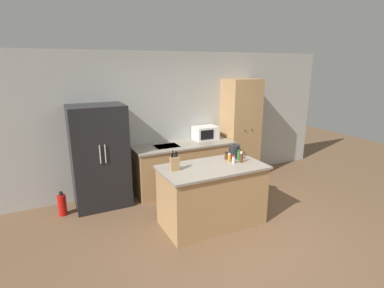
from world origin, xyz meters
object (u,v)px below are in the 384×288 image
refrigerator (100,157)px  spice_bottle_green_herb (229,158)px  knife_block (175,163)px  pantry_cabinet (241,129)px  spice_bottle_pale_salt (234,160)px  fire_extinguisher (62,205)px  microwave (205,133)px  spice_bottle_tall_dark (239,155)px  kettle (234,151)px  spice_bottle_short_red (241,157)px  spice_bottle_amber_oil (226,156)px

refrigerator → spice_bottle_green_herb: (1.73, -1.31, 0.11)m
spice_bottle_green_herb → knife_block: bearing=-179.4°
pantry_cabinet → spice_bottle_pale_salt: bearing=-128.3°
knife_block → fire_extinguisher: size_ratio=0.74×
spice_bottle_pale_salt → fire_extinguisher: (-2.39, 1.30, -0.80)m
microwave → spice_bottle_tall_dark: (-0.21, -1.46, -0.04)m
refrigerator → pantry_cabinet: size_ratio=0.83×
refrigerator → knife_block: (0.81, -1.32, 0.16)m
fire_extinguisher → microwave: bearing=5.3°
pantry_cabinet → kettle: pantry_cabinet is taller
spice_bottle_pale_salt → microwave: bearing=76.6°
spice_bottle_short_red → kettle: kettle is taller
knife_block → spice_bottle_tall_dark: size_ratio=1.93×
spice_bottle_pale_salt → fire_extinguisher: size_ratio=0.30×
spice_bottle_amber_oil → fire_extinguisher: (-2.40, 1.09, -0.80)m
spice_bottle_short_red → spice_bottle_pale_salt: 0.13m
microwave → refrigerator: bearing=-176.2°
knife_block → kettle: 1.09m
pantry_cabinet → microwave: size_ratio=4.46×
microwave → spice_bottle_tall_dark: microwave is taller
spice_bottle_pale_salt → knife_block: bearing=173.8°
spice_bottle_pale_salt → fire_extinguisher: spice_bottle_pale_salt is taller
spice_bottle_green_herb → kettle: bearing=35.8°
spice_bottle_green_herb → spice_bottle_pale_salt: size_ratio=1.03×
refrigerator → spice_bottle_amber_oil: bearing=-34.8°
spice_bottle_amber_oil → kettle: size_ratio=0.51×
refrigerator → fire_extinguisher: (-0.66, -0.12, -0.69)m
knife_block → spice_bottle_pale_salt: knife_block is taller
spice_bottle_pale_salt → spice_bottle_tall_dark: bearing=31.6°
pantry_cabinet → spice_bottle_tall_dark: bearing=-126.0°
fire_extinguisher → spice_bottle_short_red: bearing=-27.7°
pantry_cabinet → spice_bottle_amber_oil: bearing=-132.5°
spice_bottle_green_herb → microwave: bearing=75.4°
spice_bottle_amber_oil → spice_bottle_short_red: bearing=-62.6°
spice_bottle_amber_oil → spice_bottle_pale_salt: 0.21m
spice_bottle_short_red → spice_bottle_amber_oil: 0.26m
microwave → kettle: (-0.21, -1.33, -0.01)m
refrigerator → kettle: (1.89, -1.19, 0.16)m
spice_bottle_green_herb → kettle: 0.21m
spice_bottle_short_red → spice_bottle_pale_salt: (-0.13, 0.02, -0.02)m
spice_bottle_short_red → fire_extinguisher: (-2.52, 1.32, -0.82)m
knife_block → pantry_cabinet: bearing=33.5°
refrigerator → spice_bottle_pale_salt: (1.73, -1.42, 0.11)m
spice_bottle_green_herb → fire_extinguisher: 2.78m
spice_bottle_tall_dark → spice_bottle_short_red: spice_bottle_short_red is taller
microwave → spice_bottle_short_red: microwave is taller
refrigerator → fire_extinguisher: size_ratio=4.29×
spice_bottle_amber_oil → fire_extinguisher: bearing=155.6°
kettle → fire_extinguisher: bearing=157.2°
spice_bottle_pale_salt → kettle: size_ratio=0.52×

